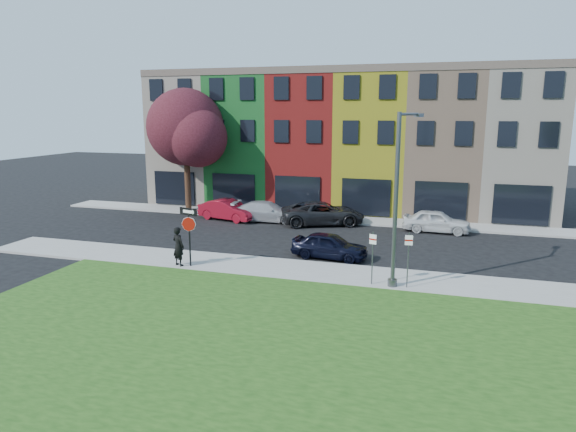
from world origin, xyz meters
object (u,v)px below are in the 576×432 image
(stop_sign, at_px, (189,225))
(sedan_near, at_px, (330,246))
(street_lamp, at_px, (398,200))
(man, at_px, (178,246))

(stop_sign, relative_size, sedan_near, 0.70)
(street_lamp, bearing_deg, man, -160.83)
(man, height_order, sedan_near, man)
(street_lamp, bearing_deg, sedan_near, 153.79)
(man, xyz_separation_m, street_lamp, (10.22, 0.21, 2.73))
(man, bearing_deg, stop_sign, -148.97)
(street_lamp, bearing_deg, stop_sign, -161.30)
(stop_sign, height_order, sedan_near, stop_sign)
(stop_sign, bearing_deg, man, -155.92)
(stop_sign, xyz_separation_m, man, (-0.56, -0.09, -1.07))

